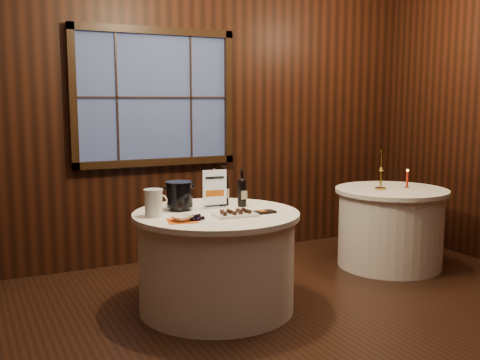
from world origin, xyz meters
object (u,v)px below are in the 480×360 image
brass_candlestick (381,175)px  sign_stand (215,195)px  port_bottle_left (224,188)px  red_candle (407,181)px  grape_bunch (197,218)px  side_table (390,227)px  glass_pitcher (154,202)px  cracker_bowl (182,218)px  ice_bucket (180,195)px  chocolate_plate (235,213)px  chocolate_box (262,212)px  port_bottle_right (242,190)px  main_table (217,260)px

brass_candlestick → sign_stand: bearing=-175.6°
port_bottle_left → red_candle: bearing=1.8°
port_bottle_left → grape_bunch: port_bottle_left is taller
side_table → brass_candlestick: (-0.14, -0.00, 0.52)m
glass_pitcher → cracker_bowl: (0.12, -0.25, -0.08)m
ice_bucket → glass_pitcher: (-0.25, -0.14, -0.02)m
chocolate_plate → chocolate_box: bearing=-2.4°
chocolate_plate → grape_bunch: (-0.32, -0.04, 0.00)m
ice_bucket → grape_bunch: ice_bucket is taller
brass_candlestick → grape_bunch: bearing=-166.1°
port_bottle_left → ice_bucket: (-0.40, -0.04, -0.02)m
port_bottle_left → port_bottle_right: size_ratio=1.06×
brass_candlestick → ice_bucket: bearing=-177.4°
main_table → ice_bucket: ice_bucket is taller
main_table → side_table: same height
main_table → grape_bunch: (-0.25, -0.23, 0.40)m
sign_stand → grape_bunch: (-0.31, -0.38, -0.09)m
main_table → port_bottle_left: port_bottle_left is taller
grape_bunch → brass_candlestick: brass_candlestick is taller
sign_stand → chocolate_box: bearing=-51.9°
sign_stand → red_candle: size_ratio=1.70×
sign_stand → red_candle: sign_stand is taller
grape_bunch → main_table: bearing=41.9°
chocolate_plate → glass_pitcher: (-0.54, 0.25, 0.08)m
grape_bunch → glass_pitcher: glass_pitcher is taller
chocolate_box → glass_pitcher: (-0.77, 0.26, 0.09)m
sign_stand → port_bottle_right: sign_stand is taller
ice_bucket → glass_pitcher: bearing=-150.8°
glass_pitcher → main_table: bearing=-17.9°
side_table → grape_bunch: (-2.25, -0.53, 0.40)m
side_table → grape_bunch: size_ratio=6.02×
glass_pitcher → sign_stand: bearing=-0.1°
port_bottle_left → main_table: bearing=-125.4°
side_table → chocolate_plate: 2.03m
ice_bucket → cracker_bowl: bearing=-108.2°
chocolate_plate → side_table: bearing=14.2°
port_bottle_left → cracker_bowl: 0.69m
sign_stand → brass_candlestick: (1.80, 0.14, 0.03)m
port_bottle_left → brass_candlestick: 1.68m
main_table → brass_candlestick: bearing=9.1°
cracker_bowl → port_bottle_left: bearing=39.1°
main_table → chocolate_box: bearing=-34.1°
ice_bucket → main_table: bearing=-42.6°
ice_bucket → red_candle: size_ratio=1.20×
port_bottle_left → chocolate_plate: size_ratio=0.99×
side_table → chocolate_box: size_ratio=5.37×
main_table → red_candle: (2.16, 0.26, 0.46)m
cracker_bowl → red_candle: size_ratio=0.81×
sign_stand → brass_candlestick: size_ratio=0.82×
port_bottle_right → brass_candlestick: size_ratio=0.79×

